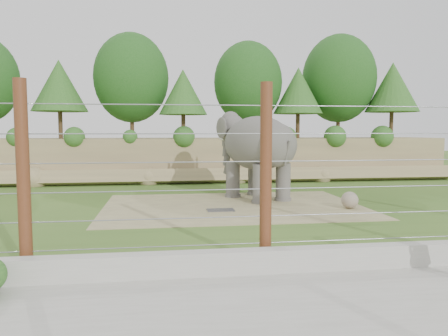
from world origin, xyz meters
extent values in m
plane|color=#3B5F21|center=(0.00, 0.00, 0.00)|extent=(90.00, 90.00, 0.00)
cube|color=#837352|center=(0.00, 13.00, 1.25)|extent=(30.00, 4.00, 2.50)
cube|color=#837352|center=(0.00, 10.70, 0.35)|extent=(30.00, 1.37, 1.07)
cylinder|color=#3F2B19|center=(-8.00, 12.50, 3.29)|extent=(0.24, 0.24, 1.58)
sphere|color=#144511|center=(-8.00, 12.50, 5.42)|extent=(3.60, 3.60, 3.60)
cylinder|color=#3F2B19|center=(-4.00, 13.00, 3.46)|extent=(0.24, 0.24, 1.92)
sphere|color=#144511|center=(-4.00, 13.00, 6.07)|extent=(4.40, 4.40, 4.40)
cylinder|color=#3F2B19|center=(-1.00, 11.80, 3.20)|extent=(0.24, 0.24, 1.40)
sphere|color=#144511|center=(-1.00, 11.80, 5.10)|extent=(3.20, 3.20, 3.20)
cylinder|color=#3F2B19|center=(3.00, 12.80, 3.41)|extent=(0.24, 0.24, 1.82)
sphere|color=#144511|center=(3.00, 12.80, 5.88)|extent=(4.16, 4.16, 4.16)
cylinder|color=#3F2B19|center=(6.00, 12.20, 3.25)|extent=(0.24, 0.24, 1.50)
sphere|color=#144511|center=(6.00, 12.20, 5.29)|extent=(3.44, 3.44, 3.44)
cylinder|color=#3F2B19|center=(9.00, 13.20, 3.51)|extent=(0.24, 0.24, 2.03)
sphere|color=#144511|center=(9.00, 13.20, 6.27)|extent=(4.64, 4.64, 4.64)
cylinder|color=#3F2B19|center=(12.00, 12.00, 3.32)|extent=(0.24, 0.24, 1.64)
sphere|color=#144511|center=(12.00, 12.00, 5.55)|extent=(3.76, 3.76, 3.76)
cube|color=#8E835B|center=(0.50, 3.00, 0.01)|extent=(10.00, 7.00, 0.02)
cube|color=#262628|center=(-0.11, 2.08, 0.04)|extent=(1.00, 0.60, 0.03)
sphere|color=gray|center=(4.78, 1.81, 0.34)|extent=(0.64, 0.64, 0.64)
cube|color=#A9A79D|center=(0.00, -5.00, 0.25)|extent=(26.00, 0.35, 0.50)
cube|color=#A9A79D|center=(0.00, -7.00, 0.01)|extent=(26.00, 4.00, 0.01)
cylinder|color=#522A11|center=(-5.00, -4.50, 2.00)|extent=(0.26, 0.26, 4.00)
cylinder|color=#522A11|center=(0.00, -4.50, 2.00)|extent=(0.26, 0.26, 4.00)
cylinder|color=#94949A|center=(0.00, -4.50, 0.50)|extent=(20.00, 0.02, 0.02)
cylinder|color=#94949A|center=(0.00, -4.50, 1.10)|extent=(20.00, 0.02, 0.02)
cylinder|color=#94949A|center=(0.00, -4.50, 1.70)|extent=(20.00, 0.02, 0.02)
cylinder|color=#94949A|center=(0.00, -4.50, 2.30)|extent=(20.00, 0.02, 0.02)
cylinder|color=#94949A|center=(0.00, -4.50, 2.90)|extent=(20.00, 0.02, 0.02)
cylinder|color=#94949A|center=(0.00, -4.50, 3.50)|extent=(20.00, 0.02, 0.02)
camera|label=1|loc=(-2.22, -13.70, 2.97)|focal=35.00mm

